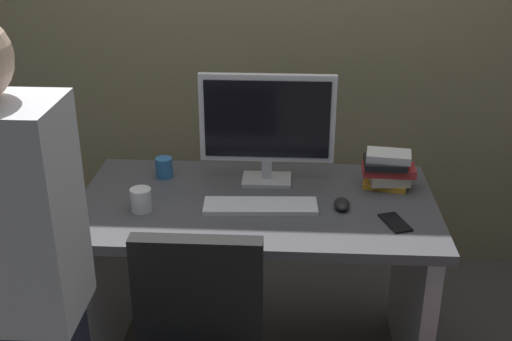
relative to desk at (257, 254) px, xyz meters
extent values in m
cube|color=#4C4C51|center=(0.00, 0.00, 0.22)|extent=(1.39, 0.75, 0.04)
cube|color=#B2B2B7|center=(-0.63, 0.00, -0.16)|extent=(0.06, 0.67, 0.72)
cube|color=#B2B2B7|center=(0.63, 0.00, -0.16)|extent=(0.06, 0.67, 0.72)
cube|color=black|center=(-0.14, -0.62, 0.20)|extent=(0.40, 0.06, 0.44)
cube|color=silver|center=(0.03, 0.18, 0.25)|extent=(0.20, 0.14, 0.02)
cube|color=silver|center=(0.03, 0.18, 0.30)|extent=(0.04, 0.03, 0.08)
cube|color=silver|center=(0.03, 0.18, 0.52)|extent=(0.54, 0.03, 0.36)
cube|color=black|center=(0.03, 0.16, 0.52)|extent=(0.50, 0.01, 0.32)
cube|color=white|center=(0.02, -0.07, 0.25)|extent=(0.44, 0.15, 0.02)
ellipsoid|color=black|center=(0.33, -0.05, 0.26)|extent=(0.06, 0.10, 0.03)
cylinder|color=silver|center=(-0.43, -0.11, 0.28)|extent=(0.08, 0.08, 0.09)
cylinder|color=#3372B2|center=(-0.40, 0.20, 0.28)|extent=(0.07, 0.07, 0.08)
cube|color=gold|center=(0.51, 0.16, 0.25)|extent=(0.19, 0.15, 0.02)
cube|color=beige|center=(0.53, 0.15, 0.28)|extent=(0.16, 0.13, 0.04)
cube|color=red|center=(0.52, 0.15, 0.32)|extent=(0.21, 0.12, 0.03)
cube|color=black|center=(0.51, 0.15, 0.35)|extent=(0.17, 0.15, 0.03)
cube|color=white|center=(0.52, 0.15, 0.38)|extent=(0.19, 0.14, 0.03)
cube|color=black|center=(0.51, -0.16, 0.24)|extent=(0.11, 0.16, 0.01)
camera|label=1|loc=(0.12, -2.25, 1.37)|focal=45.40mm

